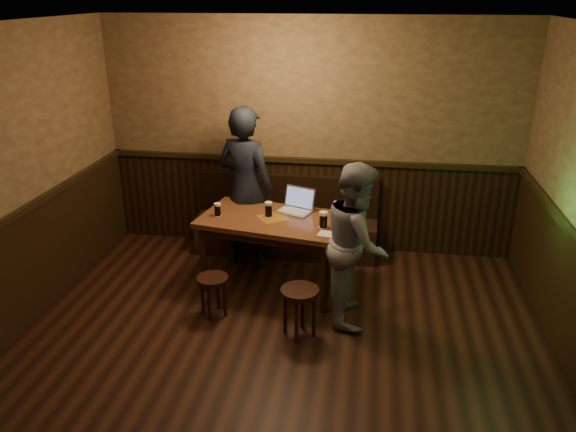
% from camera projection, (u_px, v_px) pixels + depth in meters
% --- Properties ---
extents(room, '(5.04, 6.04, 2.84)m').
position_uv_depth(room, '(267.00, 253.00, 4.24)').
color(room, black).
rests_on(room, ground).
extents(bench, '(2.20, 0.50, 0.95)m').
position_uv_depth(bench, '(286.00, 228.00, 6.93)').
color(bench, black).
rests_on(bench, ground).
extents(pub_table, '(1.64, 1.12, 0.81)m').
position_uv_depth(pub_table, '(273.00, 227.00, 5.96)').
color(pub_table, '#563018').
rests_on(pub_table, ground).
extents(stool_left, '(0.34, 0.34, 0.42)m').
position_uv_depth(stool_left, '(213.00, 285.00, 5.54)').
color(stool_left, black).
rests_on(stool_left, ground).
extents(stool_right, '(0.38, 0.38, 0.49)m').
position_uv_depth(stool_right, '(300.00, 299.00, 5.20)').
color(stool_right, black).
rests_on(stool_right, ground).
extents(pint_left, '(0.09, 0.09, 0.14)m').
position_uv_depth(pint_left, '(218.00, 209.00, 5.95)').
color(pint_left, maroon).
rests_on(pint_left, pub_table).
extents(pint_mid, '(0.10, 0.10, 0.16)m').
position_uv_depth(pint_mid, '(269.00, 209.00, 5.93)').
color(pint_mid, maroon).
rests_on(pint_mid, pub_table).
extents(pint_right, '(0.11, 0.11, 0.17)m').
position_uv_depth(pint_right, '(323.00, 220.00, 5.65)').
color(pint_right, maroon).
rests_on(pint_right, pub_table).
extents(laptop, '(0.43, 0.39, 0.25)m').
position_uv_depth(laptop, '(297.00, 205.00, 6.08)').
color(laptop, silver).
rests_on(laptop, pub_table).
extents(menu, '(0.24, 0.19, 0.00)m').
position_uv_depth(menu, '(329.00, 234.00, 5.52)').
color(menu, silver).
rests_on(menu, pub_table).
extents(person_suit, '(0.80, 0.65, 1.89)m').
position_uv_depth(person_suit, '(246.00, 188.00, 6.40)').
color(person_suit, black).
rests_on(person_suit, ground).
extents(person_grey, '(0.64, 0.81, 1.59)m').
position_uv_depth(person_grey, '(357.00, 243.00, 5.36)').
color(person_grey, gray).
rests_on(person_grey, ground).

